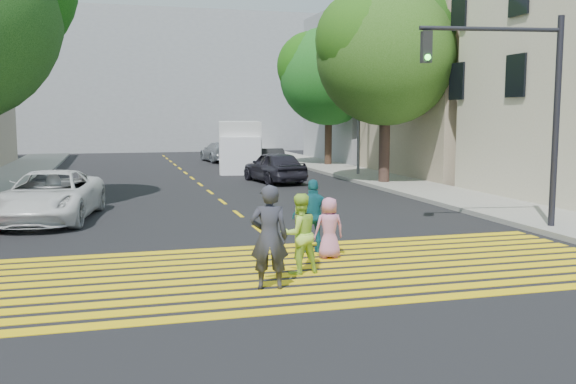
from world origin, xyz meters
name	(u,v)px	position (x,y,z in m)	size (l,w,h in m)	color
ground	(331,286)	(0.00, 0.00, 0.00)	(120.00, 120.00, 0.00)	black
sidewalk_left	(11,179)	(-8.50, 22.00, 0.07)	(3.00, 40.00, 0.15)	gray
sidewalk_right	(401,184)	(8.50, 15.00, 0.07)	(3.00, 60.00, 0.15)	gray
crosswalk	(311,270)	(0.00, 1.28, 0.01)	(13.40, 5.30, 0.01)	yellow
lane_line	(189,175)	(0.00, 22.50, 0.01)	(0.12, 34.40, 0.01)	yellow
building_right_tan	(484,79)	(15.00, 19.00, 5.00)	(10.00, 10.00, 10.00)	tan
building_right_grey	(395,87)	(15.00, 30.00, 5.00)	(10.00, 10.00, 10.00)	gray
backdrop_block	(154,82)	(0.00, 48.00, 6.00)	(30.00, 8.00, 12.00)	gray
tree_right_near	(388,48)	(8.03, 15.65, 6.05)	(6.88, 6.30, 8.95)	#462C27
tree_right_far	(330,71)	(8.97, 26.07, 5.76)	(8.03, 7.82, 8.53)	#452C22
pedestrian_man	(269,237)	(-1.14, 0.15, 0.95)	(0.69, 0.46, 1.90)	#2E2F39
pedestrian_woman	(299,234)	(-0.30, 1.08, 0.80)	(0.78, 0.61, 1.60)	#B5E549
pedestrian_child	(329,228)	(0.72, 2.22, 0.68)	(0.66, 0.43, 1.35)	#CC779D
pedestrian_extra	(314,216)	(0.57, 2.88, 0.84)	(0.99, 0.41, 1.68)	#196473
white_sedan	(50,196)	(-5.63, 9.21, 0.74)	(2.45, 5.32, 1.48)	white
dark_car_near	(274,167)	(3.45, 17.95, 0.74)	(1.74, 4.33, 1.47)	black
silver_car	(219,152)	(3.15, 31.82, 0.67)	(1.86, 4.58, 1.33)	#979EA5
dark_car_parked	(272,160)	(4.89, 24.13, 0.62)	(1.31, 3.76, 1.24)	black
white_van	(239,148)	(3.06, 24.48, 1.31)	(3.06, 6.13, 2.76)	silver
traffic_signal	(520,93)	(6.56, 3.91, 3.70)	(3.87, 0.78, 5.71)	#24232B
street_lamp	(356,81)	(8.06, 19.47, 4.83)	(1.91, 0.39, 8.42)	slate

